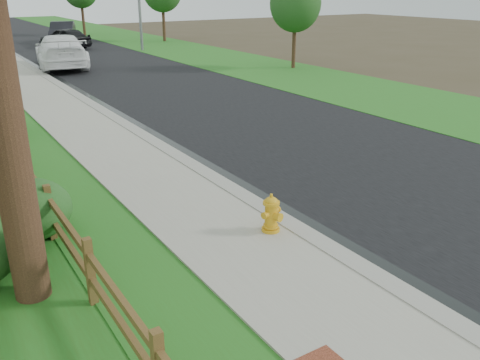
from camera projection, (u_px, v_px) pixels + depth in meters
ground at (411, 323)px, 7.07m from camera, size 120.00×120.00×0.00m
road at (69, 50)px, 36.95m from camera, size 8.00×90.00×0.02m
curb at (7, 53)px, 34.83m from camera, size 0.40×90.00×0.12m
wet_gutter at (12, 53)px, 35.02m from camera, size 0.50×90.00×0.00m
verge_far at (156, 44)px, 40.40m from camera, size 6.00×90.00×0.04m
ranch_fence at (35, 189)px, 10.09m from camera, size 0.12×16.92×1.10m
fire_hydrant at (271, 214)px, 9.41m from camera, size 0.49×0.40×0.74m
white_suv at (61, 51)px, 28.57m from camera, size 3.60×6.67×1.84m
dark_car_mid at (65, 38)px, 37.51m from camera, size 3.36×4.71×1.49m
dark_car_far at (63, 32)px, 40.93m from camera, size 3.30×5.35×1.66m
boulder at (24, 210)px, 9.88m from camera, size 1.17×1.02×0.65m
shrub_c at (29, 210)px, 9.30m from camera, size 1.84×1.84×1.12m
tree_near_right at (295, 3)px, 27.54m from camera, size 2.80×2.80×5.04m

